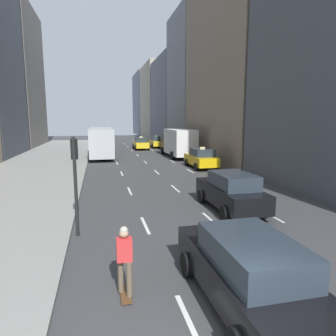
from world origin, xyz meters
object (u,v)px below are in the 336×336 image
taxi_second (201,158)px  sedan_silver_behind (247,271)px  taxi_third (157,142)px  city_bus (101,141)px  traffic_light_pole (75,170)px  box_truck (178,142)px  sedan_black_near (231,191)px  taxi_lead (141,143)px  skateboarder (124,258)px

taxi_second → sedan_silver_behind: taxi_second is taller
taxi_third → city_bus: size_ratio=0.38×
taxi_third → traffic_light_pole: bearing=-105.7°
city_bus → box_truck: city_bus is taller
sedan_black_near → box_truck: 20.33m
taxi_second → sedan_silver_behind: bearing=-106.4°
taxi_second → city_bus: city_bus is taller
taxi_second → sedan_silver_behind: size_ratio=0.90×
taxi_lead → city_bus: (-5.61, -7.00, 0.91)m
sedan_black_near → skateboarder: 7.97m
taxi_third → sedan_black_near: bearing=-94.9°
sedan_silver_behind → box_truck: bearing=78.3°
taxi_third → skateboarder: size_ratio=2.52×
taxi_second → taxi_third: 20.40m
skateboarder → taxi_lead: bearing=81.4°
skateboarder → traffic_light_pole: 4.73m
taxi_lead → taxi_second: 18.13m
sedan_silver_behind → sedan_black_near: bearing=67.9°
taxi_lead → box_truck: 10.31m
box_truck → traffic_light_pole: (-9.55, -21.67, 0.70)m
skateboarder → box_truck: bearing=72.5°
taxi_lead → sedan_silver_behind: size_ratio=0.90×
traffic_light_pole → taxi_second: bearing=55.0°
taxi_lead → sedan_black_near: 30.01m
taxi_lead → taxi_second: same height
city_bus → traffic_light_pole: (-1.14, -24.56, 0.62)m
city_bus → sedan_black_near: bearing=-76.3°
taxi_second → traffic_light_pole: bearing=-125.0°
taxi_second → city_bus: bearing=127.6°
sedan_black_near → skateboarder: (-5.41, -5.85, 0.06)m
sedan_black_near → sedan_silver_behind: bearing=-112.1°
taxi_second → traffic_light_pole: (-9.55, -13.64, 1.53)m
sedan_black_near → skateboarder: bearing=-132.8°
box_truck → taxi_second: bearing=-90.0°
taxi_lead → skateboarder: size_ratio=2.52×
taxi_lead → skateboarder: bearing=-98.6°
skateboarder → traffic_light_pole: size_ratio=0.48×
box_truck → traffic_light_pole: size_ratio=2.33×
city_bus → box_truck: (8.41, -2.89, -0.08)m
taxi_second → box_truck: 8.07m
sedan_black_near → traffic_light_pole: traffic_light_pole is taller
taxi_third → traffic_light_pole: (-9.55, -34.05, 1.53)m
taxi_second → sedan_silver_behind: (-5.60, -18.97, -0.01)m
taxi_third → box_truck: 12.40m
taxi_second → sedan_black_near: bearing=-103.0°
taxi_second → traffic_light_pole: size_ratio=1.22×
sedan_silver_behind → traffic_light_pole: traffic_light_pole is taller
taxi_third → sedan_black_near: size_ratio=0.95×
taxi_second → skateboarder: 19.73m
taxi_second → taxi_third: (0.00, 20.40, 0.00)m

